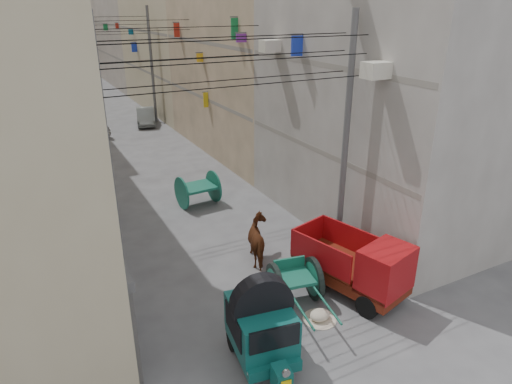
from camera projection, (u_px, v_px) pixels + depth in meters
building_row_right at (181, 25)px, 38.25m from camera, size 8.00×62.00×14.00m
end_cap_building at (45, 16)px, 60.91m from camera, size 22.00×10.00×13.00m
shutters_left at (84, 212)px, 15.61m from camera, size 0.18×14.40×2.88m
signboards at (121, 93)px, 25.78m from camera, size 8.22×40.52×5.67m
ac_units at (322, 26)px, 14.36m from camera, size 0.70×6.55×3.35m
utility_poles at (141, 96)px, 21.75m from camera, size 7.40×22.20×8.00m
overhead_cables at (151, 39)px, 18.56m from camera, size 7.40×22.52×1.12m
auto_rickshaw at (262, 325)px, 10.77m from camera, size 1.74×2.67×1.82m
tonga_cart at (295, 281)px, 13.17m from camera, size 1.56×3.01×1.29m
mini_truck at (361, 269)px, 13.31m from camera, size 2.38×3.70×1.92m
second_cart at (198, 189)px, 19.56m from camera, size 1.70×1.53×1.41m
feed_sack at (320, 315)px, 12.58m from camera, size 0.58×0.47×0.29m
horse at (260, 241)px, 15.29m from camera, size 1.22×1.90×1.48m
distant_car_white at (91, 127)px, 30.07m from camera, size 2.23×3.72×1.18m
distant_car_grey at (146, 116)px, 32.84m from camera, size 2.01×3.71×1.16m
distant_car_green at (77, 108)px, 35.24m from camera, size 2.17×4.54×1.28m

